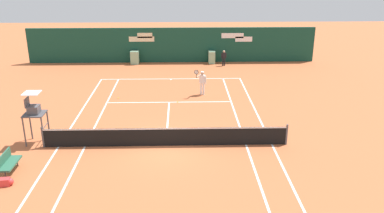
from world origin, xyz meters
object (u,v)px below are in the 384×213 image
umpire_chair (34,111)px  ball_kid_right_post (224,57)px  tennis_ball_mid_court (178,102)px  equipment_bag (2,182)px  tennis_ball_near_service_line (118,98)px  player_bench (8,162)px  player_on_baseline (202,81)px

umpire_chair → ball_kid_right_post: 18.60m
umpire_chair → tennis_ball_mid_court: size_ratio=39.07×
equipment_bag → tennis_ball_near_service_line: 11.26m
umpire_chair → player_bench: (-0.27, -2.99, -1.19)m
player_bench → ball_kid_right_post: ball_kid_right_post is taller
umpire_chair → equipment_bag: size_ratio=2.75×
tennis_ball_near_service_line → tennis_ball_mid_court: bearing=-12.1°
player_on_baseline → tennis_ball_mid_court: (-1.65, -1.50, -0.94)m
equipment_bag → tennis_ball_mid_court: equipment_bag is taller
umpire_chair → ball_kid_right_post: bearing=144.1°
ball_kid_right_post → umpire_chair: bearing=46.7°
ball_kid_right_post → tennis_ball_near_service_line: size_ratio=19.56×
player_on_baseline → tennis_ball_near_service_line: size_ratio=27.09×
player_on_baseline → tennis_ball_near_service_line: (-5.58, -0.65, -0.94)m
umpire_chair → tennis_ball_mid_court: umpire_chair is taller
tennis_ball_mid_court → ball_kid_right_post: bearing=67.1°
player_bench → player_on_baseline: (8.92, 10.33, 0.47)m
equipment_bag → player_bench: bearing=97.6°
equipment_bag → ball_kid_right_post: (11.01, 19.16, 0.61)m
equipment_bag → ball_kid_right_post: ball_kid_right_post is taller
ball_kid_right_post → tennis_ball_mid_court: 10.02m
player_on_baseline → tennis_ball_mid_court: 2.42m
umpire_chair → tennis_ball_near_service_line: umpire_chair is taller
player_on_baseline → tennis_ball_near_service_line: 5.70m
umpire_chair → tennis_ball_near_service_line: size_ratio=39.07×
ball_kid_right_post → tennis_ball_near_service_line: (-7.82, -8.36, -0.73)m
ball_kid_right_post → tennis_ball_near_service_line: ball_kid_right_post is taller
player_bench → tennis_ball_mid_court: size_ratio=21.16×
umpire_chair → player_on_baseline: bearing=130.3°
player_bench → equipment_bag: (0.15, -1.12, -0.35)m
equipment_bag → tennis_ball_mid_court: size_ratio=14.20×
player_bench → ball_kid_right_post: bearing=148.3°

